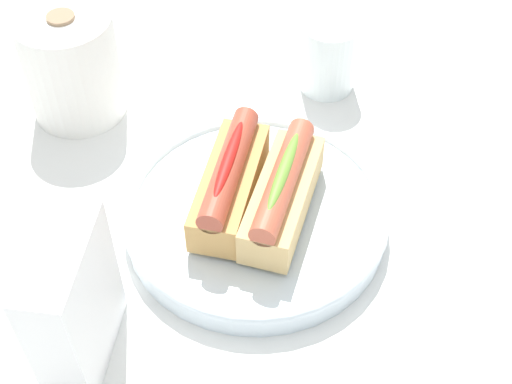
% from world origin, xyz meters
% --- Properties ---
extents(ground_plane, '(2.40, 2.40, 0.00)m').
position_xyz_m(ground_plane, '(0.00, 0.00, 0.00)').
color(ground_plane, white).
extents(serving_bowl, '(0.27, 0.27, 0.03)m').
position_xyz_m(serving_bowl, '(-0.02, 0.01, 0.02)').
color(serving_bowl, silver).
rests_on(serving_bowl, ground_plane).
extents(hotdog_front, '(0.15, 0.06, 0.06)m').
position_xyz_m(hotdog_front, '(-0.02, -0.02, 0.06)').
color(hotdog_front, '#DBB270').
rests_on(hotdog_front, serving_bowl).
extents(hotdog_back, '(0.16, 0.07, 0.06)m').
position_xyz_m(hotdog_back, '(-0.02, 0.04, 0.06)').
color(hotdog_back, tan).
rests_on(hotdog_back, serving_bowl).
extents(water_glass, '(0.07, 0.07, 0.09)m').
position_xyz_m(water_glass, '(0.23, 0.01, 0.04)').
color(water_glass, white).
rests_on(water_glass, ground_plane).
extents(paper_towel_roll, '(0.11, 0.11, 0.13)m').
position_xyz_m(paper_towel_roll, '(0.08, 0.27, 0.07)').
color(paper_towel_roll, white).
rests_on(paper_towel_roll, ground_plane).
extents(napkin_box, '(0.12, 0.07, 0.15)m').
position_xyz_m(napkin_box, '(-0.21, 0.10, 0.07)').
color(napkin_box, white).
rests_on(napkin_box, ground_plane).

